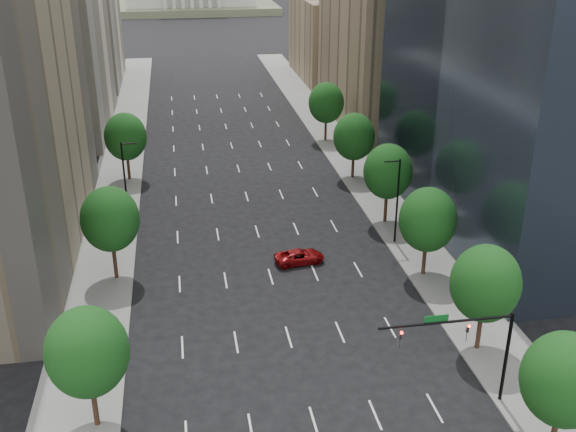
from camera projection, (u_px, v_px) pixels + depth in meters
sidewalk_left at (107, 241)px, 69.19m from camera, size 6.00×200.00×0.15m
sidewalk_right at (398, 221)px, 73.89m from camera, size 6.00×200.00×0.15m
midrise_cream_left at (50, 14)px, 99.54m from camera, size 14.00×30.00×35.00m
filler_left at (82, 37)px, 132.75m from camera, size 14.00×26.00×18.00m
parking_tan_right at (383, 26)px, 105.43m from camera, size 14.00×30.00×30.00m
filler_right at (333, 38)px, 138.04m from camera, size 14.00×26.00×16.00m
tree_right_0 at (565, 380)px, 39.93m from camera, size 5.20×5.20×8.39m
tree_right_1 at (485, 284)px, 49.72m from camera, size 5.20×5.20×8.75m
tree_right_2 at (428, 220)px, 60.61m from camera, size 5.20×5.20×8.61m
tree_right_3 at (388, 172)px, 71.32m from camera, size 5.20×5.20×8.89m
tree_right_4 at (354, 137)px, 84.13m from camera, size 5.20×5.20×8.46m
tree_right_5 at (326, 103)px, 98.46m from camera, size 5.20×5.20×8.75m
tree_left_0 at (87, 352)px, 41.86m from camera, size 5.20×5.20×8.75m
tree_left_1 at (110, 219)px, 59.82m from camera, size 5.20×5.20×8.97m
tree_left_2 at (125, 137)px, 83.41m from camera, size 5.20×5.20×8.68m
streetlight_rn at (397, 199)px, 67.15m from camera, size 1.70×0.20×9.00m
streetlight_ln at (125, 180)px, 72.09m from camera, size 1.70×0.20×9.00m
traffic_signal at (474, 341)px, 44.00m from camera, size 9.12×0.40×7.38m
foothills at (220, 5)px, 578.93m from camera, size 720.00×413.00×263.00m
car_red_far at (300, 257)px, 64.80m from camera, size 5.05×2.85×1.33m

